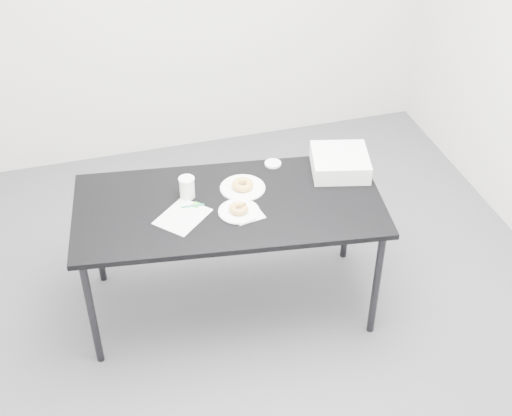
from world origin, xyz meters
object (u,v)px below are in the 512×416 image
object	(u,v)px
donut_near	(239,208)
bakery_box	(340,162)
scorecard	(183,217)
donut_far	(243,185)
table	(229,212)
plate_near	(239,211)
plate_far	(243,188)
pen	(193,206)
coffee_cup	(187,187)

from	to	relation	value
donut_near	bakery_box	size ratio (longest dim) A/B	0.33
scorecard	donut_far	size ratio (longest dim) A/B	2.26
donut_far	bakery_box	distance (m)	0.59
scorecard	donut_far	world-z (taller)	donut_far
donut_near	bakery_box	distance (m)	0.70
table	donut_far	bearing A→B (deg)	53.65
plate_near	plate_far	distance (m)	0.22
table	scorecard	size ratio (longest dim) A/B	6.58
pen	plate_far	xyz separation A→B (m)	(0.30, 0.09, -0.00)
plate_near	bakery_box	distance (m)	0.70
plate_near	plate_far	size ratio (longest dim) A/B	0.88
table	scorecard	xyz separation A→B (m)	(-0.27, -0.05, 0.06)
plate_near	coffee_cup	world-z (taller)	coffee_cup
coffee_cup	table	bearing A→B (deg)	-31.16
donut_near	coffee_cup	size ratio (longest dim) A/B	0.85
pen	donut_near	bearing A→B (deg)	-22.60
plate_near	bakery_box	xyz separation A→B (m)	(0.66, 0.22, 0.05)
bakery_box	plate_near	bearing A→B (deg)	-147.47
donut_far	plate_far	bearing A→B (deg)	0.00
table	scorecard	world-z (taller)	scorecard
table	plate_far	bearing A→B (deg)	53.65
donut_near	coffee_cup	distance (m)	0.32
donut_near	pen	bearing A→B (deg)	153.21
pen	coffee_cup	bearing A→B (deg)	98.69
coffee_cup	scorecard	bearing A→B (deg)	-110.15
table	scorecard	distance (m)	0.28
donut_near	plate_far	world-z (taller)	donut_near
plate_near	donut_far	size ratio (longest dim) A/B	1.87
plate_near	coffee_cup	bearing A→B (deg)	137.85
coffee_cup	donut_far	bearing A→B (deg)	-1.81
pen	donut_far	xyz separation A→B (m)	(0.30, 0.09, 0.02)
plate_near	plate_far	world-z (taller)	plate_near
plate_near	donut_near	distance (m)	0.02
table	donut_near	size ratio (longest dim) A/B	16.95
table	coffee_cup	world-z (taller)	coffee_cup
plate_far	plate_near	bearing A→B (deg)	-110.20
pen	coffee_cup	xyz separation A→B (m)	(-0.01, 0.10, 0.06)
table	pen	world-z (taller)	pen
table	bakery_box	size ratio (longest dim) A/B	5.56
table	coffee_cup	distance (m)	0.27
plate_near	donut_near	world-z (taller)	donut_near
plate_near	bakery_box	world-z (taller)	bakery_box
pen	donut_far	bearing A→B (deg)	20.46
plate_far	donut_far	bearing A→B (deg)	0.00
table	donut_near	distance (m)	0.13
scorecard	bakery_box	bearing A→B (deg)	57.77
plate_far	bakery_box	bearing A→B (deg)	1.93
scorecard	bakery_box	xyz separation A→B (m)	(0.96, 0.18, 0.05)
table	pen	bearing A→B (deg)	-179.32
plate_far	donut_far	world-z (taller)	donut_far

